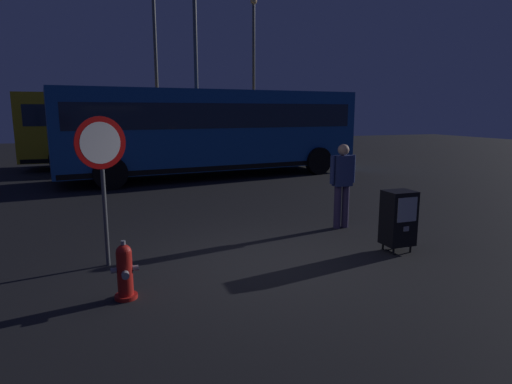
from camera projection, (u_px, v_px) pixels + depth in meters
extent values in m
plane|color=black|center=(264.00, 265.00, 6.59)|extent=(60.00, 60.00, 0.00)
cylinder|color=red|center=(126.00, 296.00, 5.42)|extent=(0.28, 0.28, 0.05)
cylinder|color=red|center=(125.00, 273.00, 5.37)|extent=(0.19, 0.19, 0.55)
sphere|color=red|center=(124.00, 252.00, 5.32)|extent=(0.19, 0.19, 0.19)
cylinder|color=gray|center=(123.00, 243.00, 5.29)|extent=(0.06, 0.06, 0.05)
cylinder|color=gray|center=(125.00, 275.00, 5.24)|extent=(0.09, 0.08, 0.09)
cylinder|color=gray|center=(114.00, 271.00, 5.31)|extent=(0.07, 0.07, 0.07)
cylinder|color=gray|center=(136.00, 268.00, 5.40)|extent=(0.07, 0.07, 0.07)
cylinder|color=black|center=(393.00, 251.00, 7.06)|extent=(0.04, 0.04, 0.12)
cylinder|color=black|center=(410.00, 249.00, 7.18)|extent=(0.04, 0.04, 0.12)
cylinder|color=black|center=(383.00, 246.00, 7.32)|extent=(0.04, 0.04, 0.12)
cylinder|color=black|center=(399.00, 244.00, 7.44)|extent=(0.04, 0.04, 0.12)
cube|color=black|center=(398.00, 218.00, 7.16)|extent=(0.48, 0.40, 0.90)
cube|color=#B2B7BF|center=(407.00, 210.00, 6.93)|extent=(0.36, 0.01, 0.40)
cube|color=gray|center=(406.00, 229.00, 6.99)|extent=(0.10, 0.02, 0.08)
cylinder|color=#4C4F54|center=(104.00, 194.00, 6.39)|extent=(0.06, 0.06, 2.20)
cylinder|color=red|center=(101.00, 143.00, 6.23)|extent=(0.71, 0.31, 0.76)
cylinder|color=white|center=(101.00, 143.00, 6.22)|extent=(0.56, 0.23, 0.60)
cylinder|color=#382D51|center=(337.00, 207.00, 8.61)|extent=(0.14, 0.14, 0.85)
cylinder|color=#382D51|center=(345.00, 206.00, 8.68)|extent=(0.14, 0.14, 0.85)
cube|color=navy|center=(343.00, 171.00, 8.51)|extent=(0.36, 0.20, 0.60)
sphere|color=tan|center=(343.00, 150.00, 8.44)|extent=(0.22, 0.22, 0.22)
cylinder|color=navy|center=(332.00, 170.00, 8.43)|extent=(0.09, 0.09, 0.55)
cylinder|color=navy|center=(353.00, 169.00, 8.58)|extent=(0.09, 0.09, 0.55)
cube|color=#19519E|center=(212.00, 129.00, 15.31)|extent=(10.71, 3.59, 2.65)
cube|color=#1E2838|center=(212.00, 115.00, 15.22)|extent=(10.08, 3.55, 0.80)
cube|color=black|center=(213.00, 164.00, 15.53)|extent=(10.50, 3.58, 0.16)
cylinder|color=black|center=(318.00, 161.00, 16.00)|extent=(1.02, 0.38, 1.00)
cylinder|color=black|center=(285.00, 155.00, 18.21)|extent=(1.02, 0.38, 1.00)
cylinder|color=black|center=(110.00, 173.00, 12.84)|extent=(1.02, 0.38, 1.00)
cylinder|color=black|center=(100.00, 164.00, 15.05)|extent=(1.02, 0.38, 1.00)
cube|color=gold|center=(157.00, 126.00, 18.61)|extent=(10.58, 2.84, 2.65)
cube|color=#1E2838|center=(156.00, 115.00, 18.52)|extent=(9.95, 2.84, 0.80)
cube|color=black|center=(158.00, 155.00, 18.83)|extent=(10.37, 2.84, 0.16)
cylinder|color=black|center=(247.00, 154.00, 18.77)|extent=(1.01, 0.31, 1.00)
cylinder|color=black|center=(233.00, 149.00, 21.11)|extent=(1.01, 0.31, 1.00)
cylinder|color=black|center=(63.00, 159.00, 16.54)|extent=(1.01, 0.31, 1.00)
cylinder|color=black|center=(69.00, 153.00, 18.88)|extent=(1.01, 0.31, 1.00)
cylinder|color=#4C4F54|center=(254.00, 83.00, 21.20)|extent=(0.14, 0.14, 7.32)
sphere|color=#FFD18C|center=(254.00, 1.00, 20.51)|extent=(0.32, 0.32, 0.32)
cylinder|color=#4C4F54|center=(156.00, 73.00, 17.95)|extent=(0.14, 0.14, 7.70)
cylinder|color=#4C4F54|center=(196.00, 75.00, 15.77)|extent=(0.14, 0.14, 7.18)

